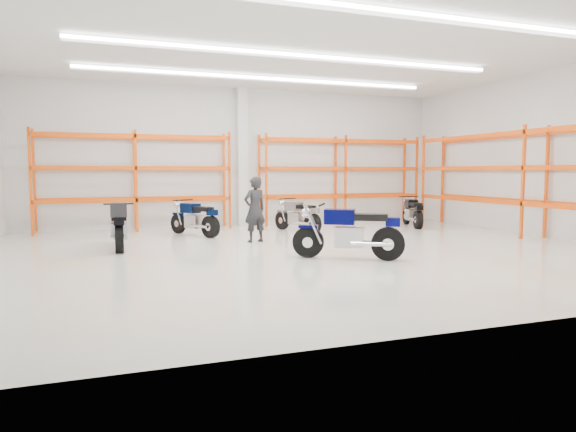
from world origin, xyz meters
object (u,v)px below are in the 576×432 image
object	(u,v)px
motorcycle_main	(353,234)
structural_column	(242,157)
motorcycle_back_a	(119,226)
motorcycle_back_d	(413,213)
motorcycle_back_c	(299,217)
motorcycle_back_b	(196,219)
standing_man	(255,209)

from	to	relation	value
motorcycle_main	structural_column	xyz separation A→B (m)	(-0.45, 7.16, 1.72)
motorcycle_back_a	motorcycle_back_d	xyz separation A→B (m)	(9.02, 1.86, -0.08)
motorcycle_main	motorcycle_back_c	size ratio (longest dim) A/B	1.06
motorcycle_back_b	structural_column	xyz separation A→B (m)	(1.92, 2.28, 1.79)
standing_man	motorcycle_main	bearing A→B (deg)	95.32
motorcycle_main	motorcycle_back_b	bearing A→B (deg)	115.94
motorcycle_back_b	motorcycle_main	bearing A→B (deg)	-64.06
motorcycle_back_b	standing_man	bearing A→B (deg)	-55.88
motorcycle_main	motorcycle_back_d	size ratio (longest dim) A/B	1.07
motorcycle_back_a	motorcycle_back_d	size ratio (longest dim) A/B	1.13
motorcycle_back_b	motorcycle_back_c	xyz separation A→B (m)	(3.01, -0.11, -0.01)
motorcycle_back_c	motorcycle_back_d	size ratio (longest dim) A/B	1.01
motorcycle_back_a	motorcycle_back_b	distance (m)	2.82
standing_man	structural_column	size ratio (longest dim) A/B	0.37
motorcycle_back_d	structural_column	xyz separation A→B (m)	(-5.03, 2.33, 1.80)
motorcycle_main	standing_man	world-z (taller)	standing_man
motorcycle_back_d	structural_column	distance (m)	5.83
motorcycle_main	motorcycle_back_b	size ratio (longest dim) A/B	1.11
motorcycle_main	motorcycle_back_a	world-z (taller)	motorcycle_main
motorcycle_main	motorcycle_back_c	xyz separation A→B (m)	(0.64, 4.77, -0.07)
motorcycle_back_b	standing_man	size ratio (longest dim) A/B	1.11
motorcycle_main	motorcycle_back_c	distance (m)	4.81
motorcycle_back_a	motorcycle_back_c	distance (m)	5.39
motorcycle_back_a	standing_man	size ratio (longest dim) A/B	1.31
motorcycle_main	motorcycle_back_d	bearing A→B (deg)	46.50
motorcycle_main	motorcycle_back_d	xyz separation A→B (m)	(4.58, 4.83, -0.08)
motorcycle_back_a	motorcycle_back_b	world-z (taller)	motorcycle_back_a
motorcycle_back_b	motorcycle_back_c	size ratio (longest dim) A/B	0.95
motorcycle_main	standing_man	bearing A→B (deg)	110.72
motorcycle_back_d	standing_man	xyz separation A→B (m)	(-5.76, -1.71, 0.38)
motorcycle_back_b	motorcycle_back_d	size ratio (longest dim) A/B	0.96
motorcycle_back_c	motorcycle_back_b	bearing A→B (deg)	177.93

